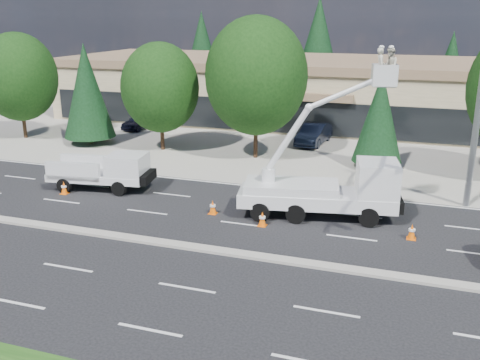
% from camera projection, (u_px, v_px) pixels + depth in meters
% --- Properties ---
extents(ground, '(140.00, 140.00, 0.00)m').
position_uv_depth(ground, '(219.00, 252.00, 21.97)').
color(ground, black).
rests_on(ground, ground).
extents(concrete_apron, '(140.00, 22.00, 0.01)m').
position_uv_depth(concrete_apron, '(313.00, 144.00, 40.07)').
color(concrete_apron, '#9C998D').
rests_on(concrete_apron, ground).
extents(road_median, '(120.00, 0.55, 0.12)m').
position_uv_depth(road_median, '(219.00, 251.00, 21.95)').
color(road_median, '#9C998D').
rests_on(road_median, ground).
extents(strip_mall, '(50.40, 15.40, 5.50)m').
position_uv_depth(strip_mall, '(336.00, 90.00, 48.25)').
color(strip_mall, tan).
rests_on(strip_mall, ground).
extents(tree_front_a, '(5.85, 5.85, 8.12)m').
position_uv_depth(tree_front_a, '(19.00, 77.00, 40.83)').
color(tree_front_a, '#332114').
rests_on(tree_front_a, ground).
extents(tree_front_b, '(3.75, 3.75, 7.40)m').
position_uv_depth(tree_front_b, '(87.00, 91.00, 39.23)').
color(tree_front_b, '#332114').
rests_on(tree_front_b, ground).
extents(tree_front_c, '(5.47, 5.47, 7.59)m').
position_uv_depth(tree_front_c, '(160.00, 88.00, 37.27)').
color(tree_front_c, '#332114').
rests_on(tree_front_c, ground).
extents(tree_front_d, '(6.74, 6.74, 9.36)m').
position_uv_depth(tree_front_d, '(256.00, 76.00, 34.83)').
color(tree_front_d, '#332114').
rests_on(tree_front_d, ground).
extents(tree_front_e, '(3.10, 3.10, 6.10)m').
position_uv_depth(tree_front_e, '(379.00, 117.00, 33.05)').
color(tree_front_e, '#332114').
rests_on(tree_front_e, ground).
extents(tree_back_a, '(4.93, 4.93, 9.72)m').
position_uv_depth(tree_back_a, '(202.00, 50.00, 63.91)').
color(tree_back_a, '#332114').
rests_on(tree_back_a, ground).
extents(tree_back_b, '(5.70, 5.70, 11.24)m').
position_uv_depth(tree_back_b, '(318.00, 45.00, 59.40)').
color(tree_back_b, '#332114').
rests_on(tree_back_b, ground).
extents(tree_back_c, '(3.91, 3.91, 7.71)m').
position_uv_depth(tree_back_c, '(450.00, 66.00, 55.71)').
color(tree_back_c, '#332114').
rests_on(tree_back_c, ground).
extents(utility_pickup, '(5.64, 2.78, 2.07)m').
position_uv_depth(utility_pickup, '(106.00, 175.00, 29.57)').
color(utility_pickup, silver).
rests_on(utility_pickup, ground).
extents(bucket_truck, '(8.00, 3.59, 8.07)m').
position_uv_depth(bucket_truck, '(334.00, 182.00, 25.23)').
color(bucket_truck, silver).
rests_on(bucket_truck, ground).
extents(traffic_cone_a, '(0.40, 0.40, 0.70)m').
position_uv_depth(traffic_cone_a, '(64.00, 188.00, 28.98)').
color(traffic_cone_a, '#EB5C07').
rests_on(traffic_cone_a, ground).
extents(traffic_cone_b, '(0.40, 0.40, 0.70)m').
position_uv_depth(traffic_cone_b, '(213.00, 207.00, 26.09)').
color(traffic_cone_b, '#EB5C07').
rests_on(traffic_cone_b, ground).
extents(traffic_cone_c, '(0.40, 0.40, 0.70)m').
position_uv_depth(traffic_cone_c, '(262.00, 219.00, 24.58)').
color(traffic_cone_c, '#EB5C07').
rests_on(traffic_cone_c, ground).
extents(traffic_cone_d, '(0.40, 0.40, 0.70)m').
position_uv_depth(traffic_cone_d, '(412.00, 232.00, 23.15)').
color(traffic_cone_d, '#EB5C07').
rests_on(traffic_cone_d, ground).
extents(parked_car_west, '(2.14, 4.14, 1.35)m').
position_uv_depth(parked_car_west, '(141.00, 121.00, 45.35)').
color(parked_car_west, black).
rests_on(parked_car_west, ground).
extents(parked_car_east, '(2.10, 4.82, 1.54)m').
position_uv_depth(parked_car_east, '(314.00, 134.00, 39.96)').
color(parked_car_east, black).
rests_on(parked_car_east, ground).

